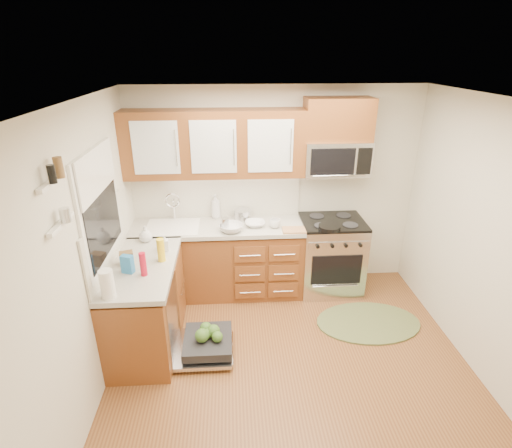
{
  "coord_description": "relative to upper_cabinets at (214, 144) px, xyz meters",
  "views": [
    {
      "loc": [
        -0.54,
        -2.95,
        2.85
      ],
      "look_at": [
        -0.3,
        0.85,
        1.19
      ],
      "focal_mm": 28.0,
      "sensor_mm": 36.0,
      "label": 1
    }
  ],
  "objects": [
    {
      "name": "soap_bottle_a",
      "position": [
        -0.02,
        0.1,
        -0.8
      ],
      "size": [
        0.15,
        0.15,
        0.31
      ],
      "primitive_type": "imported",
      "rotation": [
        0.0,
        0.0,
        -0.4
      ],
      "color": "#999999",
      "rests_on": "countertop_back"
    },
    {
      "name": "base_cabinet_back",
      "position": [
        0.0,
        -0.12,
        -1.45
      ],
      "size": [
        2.05,
        0.6,
        0.85
      ],
      "primitive_type": "cube",
      "color": "brown",
      "rests_on": "ground"
    },
    {
      "name": "microwave",
      "position": [
        1.41,
        -0.02,
        -0.18
      ],
      "size": [
        0.76,
        0.38,
        0.4
      ],
      "primitive_type": null,
      "color": "silver",
      "rests_on": "ground"
    },
    {
      "name": "cup",
      "position": [
        0.68,
        -0.25,
        -0.9
      ],
      "size": [
        0.16,
        0.16,
        0.11
      ],
      "primitive_type": "imported",
      "rotation": [
        0.0,
        0.0,
        -0.21
      ],
      "color": "#999999",
      "rests_on": "countertop_back"
    },
    {
      "name": "bowl_b",
      "position": [
        0.17,
        -0.32,
        -0.91
      ],
      "size": [
        0.35,
        0.35,
        0.09
      ],
      "primitive_type": "imported",
      "rotation": [
        0.0,
        0.0,
        0.3
      ],
      "color": "#999999",
      "rests_on": "countertop_back"
    },
    {
      "name": "cabinet_over_mw",
      "position": [
        1.41,
        0.0,
        0.26
      ],
      "size": [
        0.76,
        0.35,
        0.47
      ],
      "primitive_type": "cube",
      "color": "brown",
      "rests_on": "ground"
    },
    {
      "name": "wall_left",
      "position": [
        -1.02,
        -1.57,
        -0.62
      ],
      "size": [
        0.04,
        3.5,
        2.5
      ],
      "primitive_type": "cube",
      "color": "beige",
      "rests_on": "ground"
    },
    {
      "name": "countertop_back",
      "position": [
        0.0,
        -0.14,
        -0.97
      ],
      "size": [
        2.07,
        0.64,
        0.05
      ],
      "primitive_type": "cube",
      "color": "#B1AEA2",
      "rests_on": "base_cabinet_back"
    },
    {
      "name": "red_bottle",
      "position": [
        -0.65,
        -1.25,
        -0.83
      ],
      "size": [
        0.07,
        0.07,
        0.23
      ],
      "primitive_type": "cylinder",
      "rotation": [
        0.0,
        0.0,
        -0.2
      ],
      "color": "#B60F26",
      "rests_on": "countertop_left"
    },
    {
      "name": "bowl_a",
      "position": [
        0.45,
        -0.18,
        -0.92
      ],
      "size": [
        0.23,
        0.23,
        0.06
      ],
      "primitive_type": "imported",
      "rotation": [
        0.0,
        0.0,
        -0.0
      ],
      "color": "#999999",
      "rests_on": "countertop_back"
    },
    {
      "name": "mustard_bottle",
      "position": [
        -0.52,
        -0.98,
        -0.83
      ],
      "size": [
        0.08,
        0.08,
        0.24
      ],
      "primitive_type": "cylinder",
      "rotation": [
        0.0,
        0.0,
        -0.0
      ],
      "color": "yellow",
      "rests_on": "countertop_left"
    },
    {
      "name": "skillet",
      "position": [
        1.3,
        -0.4,
        -0.9
      ],
      "size": [
        0.27,
        0.27,
        0.05
      ],
      "primitive_type": "cylinder",
      "rotation": [
        0.0,
        0.0,
        0.08
      ],
      "color": "black",
      "rests_on": "range"
    },
    {
      "name": "shelf_upper",
      "position": [
        -0.99,
        -1.92,
        0.17
      ],
      "size": [
        0.04,
        0.4,
        0.03
      ],
      "primitive_type": "cube",
      "color": "white",
      "rests_on": "ground"
    },
    {
      "name": "floor",
      "position": [
        0.73,
        -1.57,
        -1.88
      ],
      "size": [
        3.5,
        3.5,
        0.0
      ],
      "primitive_type": "plane",
      "color": "brown",
      "rests_on": "ground"
    },
    {
      "name": "backsplash_back",
      "position": [
        0.0,
        0.16,
        -0.67
      ],
      "size": [
        2.05,
        0.02,
        0.57
      ],
      "primitive_type": "cube",
      "color": "silver",
      "rests_on": "ground"
    },
    {
      "name": "range",
      "position": [
        1.41,
        -0.15,
        -1.4
      ],
      "size": [
        0.76,
        0.64,
        0.95
      ],
      "primitive_type": null,
      "color": "silver",
      "rests_on": "ground"
    },
    {
      "name": "stock_pot",
      "position": [
        0.31,
        0.03,
        -0.89
      ],
      "size": [
        0.22,
        0.22,
        0.13
      ],
      "primitive_type": "cylinder",
      "rotation": [
        0.0,
        0.0,
        0.04
      ],
      "color": "silver",
      "rests_on": "countertop_back"
    },
    {
      "name": "sink",
      "position": [
        -0.52,
        -0.16,
        -1.07
      ],
      "size": [
        0.62,
        0.5,
        0.26
      ],
      "primitive_type": null,
      "color": "white",
      "rests_on": "ground"
    },
    {
      "name": "cutting_board",
      "position": [
        0.91,
        -0.35,
        -0.94
      ],
      "size": [
        0.29,
        0.19,
        0.02
      ],
      "primitive_type": "cube",
      "rotation": [
        0.0,
        0.0,
        -0.03
      ],
      "color": "tan",
      "rests_on": "countertop_back"
    },
    {
      "name": "wall_right",
      "position": [
        2.48,
        -1.57,
        -0.62
      ],
      "size": [
        0.04,
        3.5,
        2.5
      ],
      "primitive_type": "cube",
      "color": "beige",
      "rests_on": "ground"
    },
    {
      "name": "wooden_box",
      "position": [
        -0.85,
        -1.02,
        -0.89
      ],
      "size": [
        0.15,
        0.13,
        0.13
      ],
      "primitive_type": "cube",
      "rotation": [
        0.0,
        0.0,
        0.3
      ],
      "color": "brown",
      "rests_on": "countertop_left"
    },
    {
      "name": "wall_front",
      "position": [
        0.73,
        -3.33,
        -0.62
      ],
      "size": [
        3.5,
        0.04,
        2.5
      ],
      "primitive_type": "cube",
      "color": "beige",
      "rests_on": "ground"
    },
    {
      "name": "shelf_lower",
      "position": [
        -0.99,
        -1.92,
        -0.12
      ],
      "size": [
        0.04,
        0.4,
        0.03
      ],
      "primitive_type": "cube",
      "color": "white",
      "rests_on": "ground"
    },
    {
      "name": "base_cabinet_left",
      "position": [
        -0.72,
        -1.05,
        -1.45
      ],
      "size": [
        0.6,
        1.25,
        0.85
      ],
      "primitive_type": "cube",
      "color": "brown",
      "rests_on": "ground"
    },
    {
      "name": "soap_bottle_b",
      "position": [
        -0.52,
        -0.76,
        -0.86
      ],
      "size": [
        0.08,
        0.09,
        0.18
      ],
      "primitive_type": "imported",
      "rotation": [
        0.0,
        0.0,
        0.02
      ],
      "color": "#999999",
      "rests_on": "countertop_left"
    },
    {
      "name": "window",
      "position": [
        -1.01,
        -1.07,
        -0.32
      ],
      "size": [
        0.03,
        1.05,
        1.05
      ],
      "primitive_type": null,
      "color": "white",
      "rests_on": "ground"
    },
    {
      "name": "ceiling",
      "position": [
        0.73,
        -1.57,
        0.62
      ],
      "size": [
        3.5,
        3.5,
        0.0
      ],
      "primitive_type": "plane",
      "rotation": [
        3.14,
        0.0,
        0.0
      ],
      "color": "white",
      "rests_on": "ground"
    },
    {
      "name": "backsplash_left",
      "position": [
        -1.01,
        -1.05,
        -0.67
      ],
      "size": [
        0.02,
        1.25,
        0.57
      ],
      "primitive_type": "cube",
      "color": "silver",
      "rests_on": "ground"
    },
    {
      "name": "wall_back",
      "position": [
        0.73,
        0.18,
        -0.62
      ],
      "size": [
        3.5,
        0.04,
        2.5
      ],
      "primitive_type": "cube",
      "color": "beige",
      "rests_on": "ground"
    },
    {
      "name": "dishwasher",
      "position": [
        -0.13,
        -1.27,
        -1.77
      ],
      "size": [
        0.7,
        0.6,
        0.2
      ],
      "primitive_type": null,
      "color": "silver",
      "rests_on": "ground"
    },
    {
      "name": "blue_carton",
      "position": [
        -0.81,
        -1.19,
        -0.86
      ],
      "size": [
        0.13,
        0.1,
        0.18
      ],
      "primitive_type": "cube",
      "rotation": [
        0.0,
        0.0,
        -0.31
      ],
      "color": "#2979C0",
      "rests_on": "countertop_left"
    },
    {
      "name": "canister",
      "position": [
        0.09,
        -0.29,
        -0.87
      ],
      "size": [
        0.13,
        0.13,
        0.15
      ],
      "primitive_type": "cylinder",
      "rotation": [
        0.0,
        0.0,
        -0.42
      ],
      "color": "silver",
      "rests_on": "countertop_back"
    },
    {
      "name": "window_blind",
      "position": [
        -0.98,
        -1.07,
        0.0
      ],
      "size": [
        0.02,
        0.96,
        0.4
      ],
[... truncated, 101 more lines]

